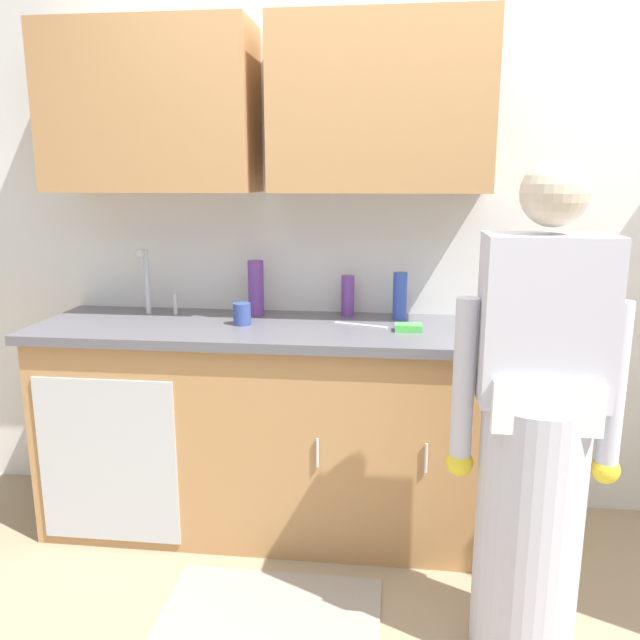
% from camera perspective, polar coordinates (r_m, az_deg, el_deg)
% --- Properties ---
extents(ground_plane, '(9.00, 9.00, 0.00)m').
position_cam_1_polar(ground_plane, '(2.50, 5.29, -26.21)').
color(ground_plane, '#998466').
extents(kitchen_wall_with_uppers, '(4.80, 0.44, 2.70)m').
position_cam_1_polar(kitchen_wall_with_uppers, '(2.95, 3.71, 10.90)').
color(kitchen_wall_with_uppers, silver).
rests_on(kitchen_wall_with_uppers, ground).
extents(counter_cabinet, '(1.90, 0.62, 0.90)m').
position_cam_1_polar(counter_cabinet, '(2.93, -5.18, -9.78)').
color(counter_cabinet, '#B27F4C').
rests_on(counter_cabinet, ground).
extents(countertop, '(1.96, 0.66, 0.04)m').
position_cam_1_polar(countertop, '(2.78, -5.30, -0.79)').
color(countertop, '#595960').
rests_on(countertop, counter_cabinet).
extents(sink, '(0.50, 0.36, 0.35)m').
position_cam_1_polar(sink, '(2.94, -15.35, -0.34)').
color(sink, '#B7BABF').
rests_on(sink, counter_cabinet).
extents(person_at_sink, '(0.55, 0.34, 1.62)m').
position_cam_1_polar(person_at_sink, '(2.19, 18.58, -11.51)').
color(person_at_sink, white).
rests_on(person_at_sink, ground).
extents(floor_mat, '(0.80, 0.50, 0.01)m').
position_cam_1_polar(floor_mat, '(2.57, -4.48, -24.77)').
color(floor_mat, gray).
rests_on(floor_mat, ground).
extents(bottle_water_tall, '(0.07, 0.07, 0.25)m').
position_cam_1_polar(bottle_water_tall, '(2.94, -5.75, 2.86)').
color(bottle_water_tall, '#66388C').
rests_on(bottle_water_tall, countertop).
extents(bottle_cleaner_spray, '(0.06, 0.06, 0.19)m').
position_cam_1_polar(bottle_cleaner_spray, '(2.92, 2.50, 2.17)').
color(bottle_cleaner_spray, '#66388C').
rests_on(bottle_cleaner_spray, countertop).
extents(bottle_soap, '(0.06, 0.06, 0.21)m').
position_cam_1_polar(bottle_soap, '(2.87, 7.16, 2.14)').
color(bottle_soap, '#334CB2').
rests_on(bottle_soap, countertop).
extents(cup_by_sink, '(0.08, 0.08, 0.09)m').
position_cam_1_polar(cup_by_sink, '(2.77, -6.99, 0.54)').
color(cup_by_sink, '#33478C').
rests_on(cup_by_sink, countertop).
extents(knife_on_counter, '(0.24, 0.10, 0.01)m').
position_cam_1_polar(knife_on_counter, '(2.74, 3.64, -0.45)').
color(knife_on_counter, silver).
rests_on(knife_on_counter, countertop).
extents(sponge, '(0.11, 0.07, 0.03)m').
position_cam_1_polar(sponge, '(2.67, 7.91, -0.67)').
color(sponge, '#4CBF4C').
rests_on(sponge, countertop).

